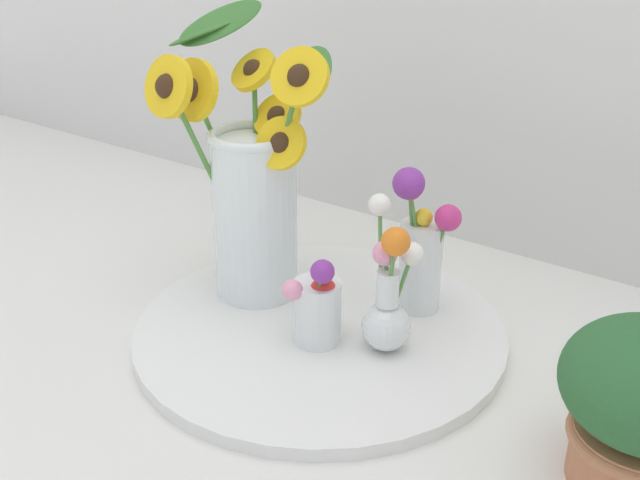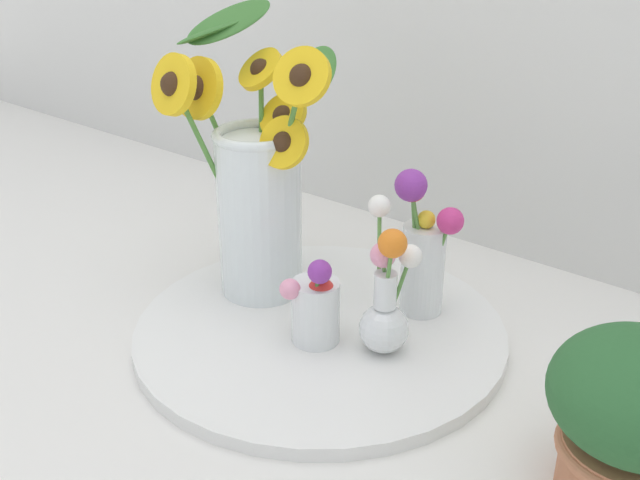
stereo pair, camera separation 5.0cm
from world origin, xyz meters
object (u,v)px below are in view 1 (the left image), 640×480
object	(u,v)px
mason_jar_sunflowers	(252,190)
vase_bulb_right	(388,298)
vase_small_back	(420,246)
vase_small_center	(317,306)
serving_tray	(320,331)

from	to	relation	value
mason_jar_sunflowers	vase_bulb_right	size ratio (longest dim) A/B	2.11
mason_jar_sunflowers	vase_small_back	distance (m)	0.24
mason_jar_sunflowers	vase_bulb_right	xyz separation A→B (m)	(0.23, -0.02, -0.08)
mason_jar_sunflowers	vase_small_back	size ratio (longest dim) A/B	1.94
vase_small_center	vase_small_back	distance (m)	0.17
vase_bulb_right	vase_small_back	xyz separation A→B (m)	(-0.02, 0.11, 0.02)
serving_tray	vase_small_back	xyz separation A→B (m)	(0.08, 0.12, 0.10)
vase_bulb_right	vase_small_back	size ratio (longest dim) A/B	0.92
serving_tray	vase_bulb_right	bearing A→B (deg)	4.07
serving_tray	vase_small_center	distance (m)	0.07
vase_small_center	vase_bulb_right	distance (m)	0.09
vase_small_center	vase_bulb_right	xyz separation A→B (m)	(0.08, 0.04, 0.02)
vase_bulb_right	vase_small_back	world-z (taller)	vase_small_back
serving_tray	vase_small_center	bearing A→B (deg)	-59.67
serving_tray	vase_small_back	bearing A→B (deg)	54.69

